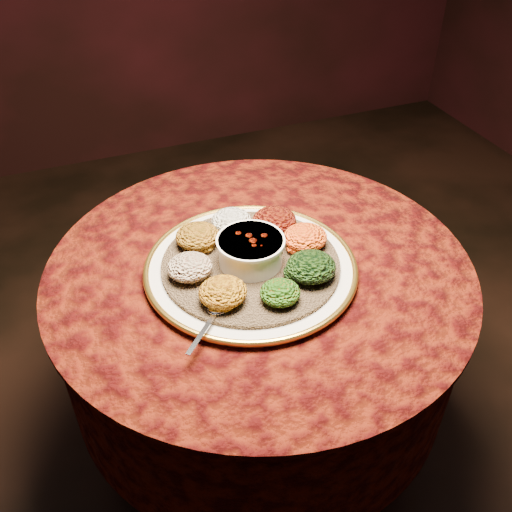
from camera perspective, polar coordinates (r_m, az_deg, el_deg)
name	(u,v)px	position (r m, az deg, el deg)	size (l,w,h in m)	color
table	(259,321)	(1.40, 0.32, -6.54)	(0.96, 0.96, 0.73)	black
platter	(251,267)	(1.25, -0.53, -1.16)	(0.51, 0.51, 0.02)	beige
injera	(251,264)	(1.25, -0.53, -0.77)	(0.39, 0.39, 0.01)	brown
stew_bowl	(251,249)	(1.22, -0.54, 0.70)	(0.15, 0.15, 0.06)	white
spoon	(216,312)	(1.12, -4.05, -5.65)	(0.11, 0.11, 0.01)	silver
portion_ayib	(231,220)	(1.33, -2.49, 3.61)	(0.09, 0.09, 0.04)	silver
portion_kitfo	(274,220)	(1.33, 1.84, 3.61)	(0.10, 0.10, 0.05)	black
portion_tikil	(305,237)	(1.28, 4.95, 1.88)	(0.10, 0.09, 0.05)	#C38F10
portion_gomen	(311,267)	(1.20, 5.52, -1.07)	(0.11, 0.10, 0.05)	black
portion_mixveg	(280,293)	(1.14, 2.42, -3.68)	(0.08, 0.08, 0.04)	#A43A0A
portion_kik	(223,292)	(1.14, -3.34, -3.62)	(0.10, 0.09, 0.05)	#C07E11
portion_timatim	(190,267)	(1.20, -6.64, -1.11)	(0.10, 0.09, 0.05)	maroon
portion_shiro	(198,236)	(1.28, -5.86, 2.01)	(0.10, 0.09, 0.05)	#915311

